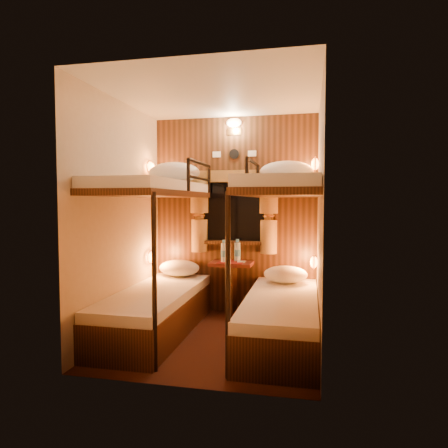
% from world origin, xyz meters
% --- Properties ---
extents(floor, '(2.10, 2.10, 0.00)m').
position_xyz_m(floor, '(0.00, 0.00, 0.00)').
color(floor, black).
rests_on(floor, ground).
extents(ceiling, '(2.10, 2.10, 0.00)m').
position_xyz_m(ceiling, '(0.00, 0.00, 2.40)').
color(ceiling, silver).
rests_on(ceiling, wall_back).
extents(wall_back, '(2.40, 0.00, 2.40)m').
position_xyz_m(wall_back, '(0.00, 1.05, 1.20)').
color(wall_back, '#C6B293').
rests_on(wall_back, floor).
extents(wall_front, '(2.40, 0.00, 2.40)m').
position_xyz_m(wall_front, '(0.00, -1.05, 1.20)').
color(wall_front, '#C6B293').
rests_on(wall_front, floor).
extents(wall_left, '(0.00, 2.40, 2.40)m').
position_xyz_m(wall_left, '(-1.00, 0.00, 1.20)').
color(wall_left, '#C6B293').
rests_on(wall_left, floor).
extents(wall_right, '(0.00, 2.40, 2.40)m').
position_xyz_m(wall_right, '(1.00, 0.00, 1.20)').
color(wall_right, '#C6B293').
rests_on(wall_right, floor).
extents(back_panel, '(2.00, 0.03, 2.40)m').
position_xyz_m(back_panel, '(0.00, 1.04, 1.20)').
color(back_panel, black).
rests_on(back_panel, floor).
extents(bunk_left, '(0.72, 1.90, 1.82)m').
position_xyz_m(bunk_left, '(-0.65, 0.07, 0.56)').
color(bunk_left, black).
rests_on(bunk_left, floor).
extents(bunk_right, '(0.72, 1.90, 1.82)m').
position_xyz_m(bunk_right, '(0.65, 0.07, 0.56)').
color(bunk_right, black).
rests_on(bunk_right, floor).
extents(window, '(1.00, 0.12, 0.79)m').
position_xyz_m(window, '(0.00, 1.00, 1.18)').
color(window, black).
rests_on(window, back_panel).
extents(curtains, '(1.10, 0.22, 1.00)m').
position_xyz_m(curtains, '(0.00, 0.97, 1.26)').
color(curtains, olive).
rests_on(curtains, back_panel).
extents(back_fixtures, '(0.54, 0.09, 0.48)m').
position_xyz_m(back_fixtures, '(0.00, 1.00, 2.25)').
color(back_fixtures, black).
rests_on(back_fixtures, back_panel).
extents(reading_lamps, '(2.00, 0.20, 1.25)m').
position_xyz_m(reading_lamps, '(-0.00, 0.70, 1.24)').
color(reading_lamps, orange).
rests_on(reading_lamps, wall_left).
extents(table, '(0.50, 0.34, 0.66)m').
position_xyz_m(table, '(0.00, 0.85, 0.41)').
color(table, maroon).
rests_on(table, floor).
extents(bottle_left, '(0.08, 0.08, 0.27)m').
position_xyz_m(bottle_left, '(-0.08, 0.82, 0.76)').
color(bottle_left, '#99BFE5').
rests_on(bottle_left, table).
extents(bottle_right, '(0.08, 0.08, 0.27)m').
position_xyz_m(bottle_right, '(0.06, 0.91, 0.77)').
color(bottle_right, '#99BFE5').
rests_on(bottle_right, table).
extents(sachet_a, '(0.10, 0.09, 0.01)m').
position_xyz_m(sachet_a, '(0.12, 0.84, 0.65)').
color(sachet_a, silver).
rests_on(sachet_a, table).
extents(sachet_b, '(0.09, 0.08, 0.01)m').
position_xyz_m(sachet_b, '(0.12, 0.92, 0.65)').
color(sachet_b, silver).
rests_on(sachet_b, table).
extents(pillow_lower_left, '(0.50, 0.36, 0.20)m').
position_xyz_m(pillow_lower_left, '(-0.65, 0.84, 0.56)').
color(pillow_lower_left, white).
rests_on(pillow_lower_left, bunk_left).
extents(pillow_lower_right, '(0.49, 0.35, 0.19)m').
position_xyz_m(pillow_lower_right, '(0.65, 0.69, 0.55)').
color(pillow_lower_right, white).
rests_on(pillow_lower_right, bunk_right).
extents(pillow_upper_left, '(0.61, 0.44, 0.24)m').
position_xyz_m(pillow_upper_left, '(-0.65, 0.66, 1.71)').
color(pillow_upper_left, white).
rests_on(pillow_upper_left, bunk_left).
extents(pillow_upper_right, '(0.59, 0.42, 0.23)m').
position_xyz_m(pillow_upper_right, '(0.65, 0.69, 1.70)').
color(pillow_upper_right, white).
rests_on(pillow_upper_right, bunk_right).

